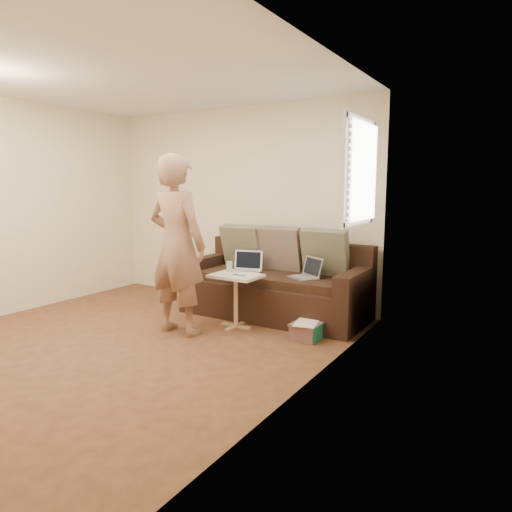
% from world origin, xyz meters
% --- Properties ---
extents(floor, '(4.50, 4.50, 0.00)m').
position_xyz_m(floor, '(0.00, 0.00, 0.00)').
color(floor, '#4F2C1D').
rests_on(floor, ground).
extents(ceiling, '(4.50, 4.50, 0.00)m').
position_xyz_m(ceiling, '(0.00, 0.00, 2.60)').
color(ceiling, white).
rests_on(ceiling, wall_back).
extents(wall_back, '(4.00, 0.00, 4.00)m').
position_xyz_m(wall_back, '(0.00, 2.25, 1.30)').
color(wall_back, beige).
rests_on(wall_back, ground).
extents(wall_right, '(0.00, 4.50, 4.50)m').
position_xyz_m(wall_right, '(2.00, 0.00, 1.30)').
color(wall_right, beige).
rests_on(wall_right, ground).
extents(window_blinds, '(0.12, 0.88, 1.08)m').
position_xyz_m(window_blinds, '(1.95, 1.50, 1.70)').
color(window_blinds, white).
rests_on(window_blinds, wall_right).
extents(sofa, '(2.20, 0.95, 0.85)m').
position_xyz_m(sofa, '(0.84, 1.77, 0.42)').
color(sofa, black).
rests_on(sofa, ground).
extents(pillow_left, '(0.55, 0.29, 0.57)m').
position_xyz_m(pillow_left, '(0.24, 1.99, 0.79)').
color(pillow_left, '#5C5D44').
rests_on(pillow_left, sofa).
extents(pillow_mid, '(0.55, 0.27, 0.57)m').
position_xyz_m(pillow_mid, '(0.79, 2.01, 0.79)').
color(pillow_mid, brown).
rests_on(pillow_mid, sofa).
extents(pillow_right, '(0.55, 0.28, 0.57)m').
position_xyz_m(pillow_right, '(1.39, 2.00, 0.79)').
color(pillow_right, '#5C5D44').
rests_on(pillow_right, sofa).
extents(laptop_silver, '(0.42, 0.39, 0.23)m').
position_xyz_m(laptop_silver, '(1.25, 1.68, 0.52)').
color(laptop_silver, '#B7BABC').
rests_on(laptop_silver, sofa).
extents(laptop_white, '(0.41, 0.34, 0.26)m').
position_xyz_m(laptop_white, '(0.48, 1.65, 0.52)').
color(laptop_white, white).
rests_on(laptop_white, sofa).
extents(person, '(0.70, 0.48, 1.89)m').
position_xyz_m(person, '(0.27, 0.68, 0.95)').
color(person, '#92624F').
rests_on(person, ground).
extents(side_table, '(0.54, 0.38, 0.60)m').
position_xyz_m(side_table, '(0.69, 1.15, 0.30)').
color(side_table, silver).
rests_on(side_table, ground).
extents(drinking_glass, '(0.07, 0.07, 0.12)m').
position_xyz_m(drinking_glass, '(0.53, 1.26, 0.66)').
color(drinking_glass, silver).
rests_on(drinking_glass, side_table).
extents(scissors, '(0.18, 0.11, 0.02)m').
position_xyz_m(scissors, '(0.76, 1.10, 0.60)').
color(scissors, silver).
rests_on(scissors, side_table).
extents(paper_on_table, '(0.25, 0.33, 0.00)m').
position_xyz_m(paper_on_table, '(0.80, 1.19, 0.60)').
color(paper_on_table, white).
rests_on(paper_on_table, side_table).
extents(striped_box, '(0.28, 0.28, 0.18)m').
position_xyz_m(striped_box, '(1.54, 1.16, 0.09)').
color(striped_box, red).
rests_on(striped_box, ground).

